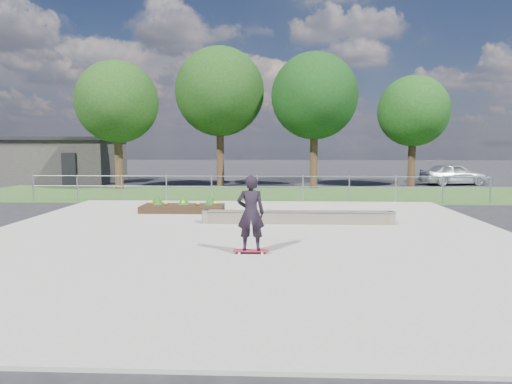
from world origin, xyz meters
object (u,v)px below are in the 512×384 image
skateboarder (251,213)px  parked_car (453,174)px  grind_ledge (298,217)px  planter_bed (183,207)px

skateboarder → parked_car: size_ratio=0.45×
grind_ledge → parked_car: bearing=54.5°
planter_bed → grind_ledge: bearing=-30.0°
parked_car → skateboarder: bearing=137.9°
planter_bed → skateboarder: skateboarder is taller
planter_bed → parked_car: (14.49, 12.17, 0.43)m
planter_bed → parked_car: parked_car is taller
parked_car → grind_ledge: bearing=134.6°
planter_bed → skateboarder: (2.86, -6.38, 0.75)m
grind_ledge → parked_car: parked_car is taller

